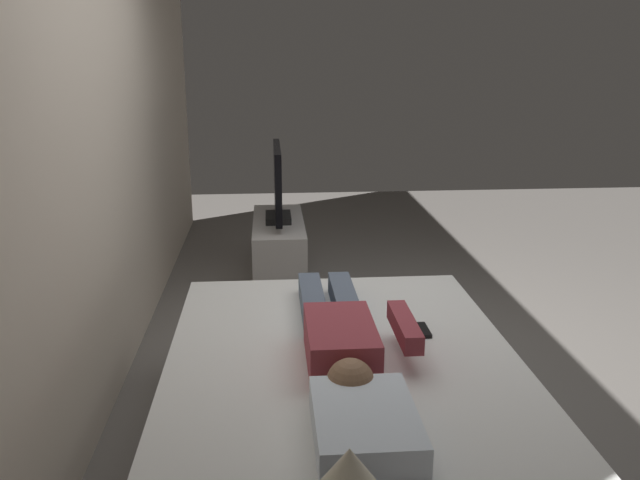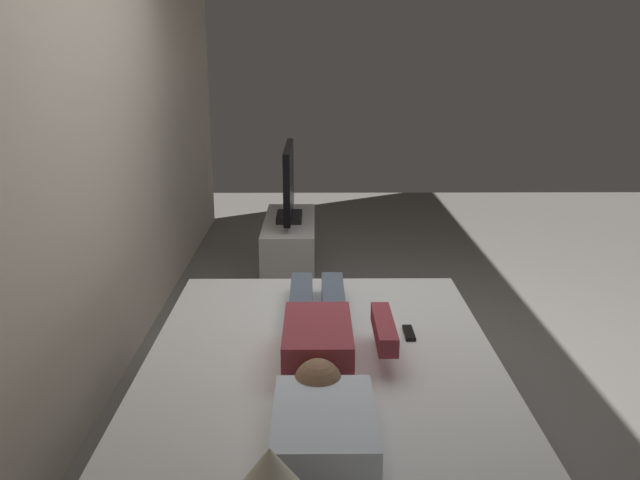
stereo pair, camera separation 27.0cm
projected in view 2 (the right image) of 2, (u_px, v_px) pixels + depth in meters
The scene contains 8 objects.
ground_plane at pixel (388, 377), 3.70m from camera, with size 10.00×10.00×0.00m, color slate.
back_wall at pixel (111, 123), 3.67m from camera, with size 6.40×0.10×2.80m, color beige.
bed at pixel (322, 409), 2.87m from camera, with size 1.97×1.58×0.54m.
pillow at pixel (324, 426), 2.14m from camera, with size 0.48×0.34×0.12m, color white.
person at pixel (321, 333), 2.80m from camera, with size 1.26×0.46×0.18m.
remote at pixel (409, 333), 2.97m from camera, with size 0.15×0.04×0.02m, color black.
tv_stand at pixel (290, 250), 5.22m from camera, with size 1.10×0.40×0.50m, color #B7B2AD.
tv at pixel (289, 185), 5.07m from camera, with size 0.88×0.20×0.59m.
Camera 2 is at (-3.32, 0.42, 1.79)m, focal length 36.30 mm.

